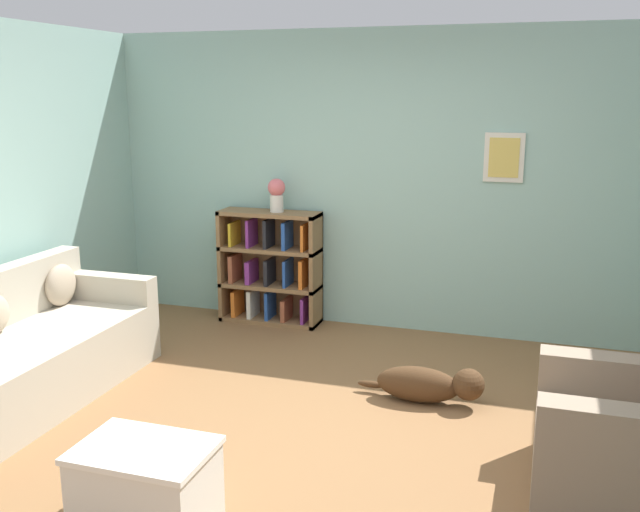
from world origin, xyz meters
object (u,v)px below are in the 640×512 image
Objects in this scene: couch at (18,357)px; vase at (277,193)px; bookshelf at (271,268)px; dog at (429,384)px; coffee_table at (146,485)px.

couch is 6.96× the size of vase.
bookshelf reaches higher than couch.
bookshelf is at bearing 165.35° from vase.
bookshelf is at bearing 141.66° from dog.
vase is at bearing 63.20° from couch.
coffee_table is (0.62, -3.18, -0.27)m from bookshelf.
couch is at bearing 147.30° from coffee_table.
dog is (1.69, -1.33, -0.37)m from bookshelf.
bookshelf reaches higher than dog.
dog is 2.33m from vase.
dog is at bearing 59.96° from coffee_table.
dog is 2.96× the size of vase.
dog is (2.68, 0.81, -0.18)m from couch.
coffee_table is 3.35m from vase.
vase reaches higher than bookshelf.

